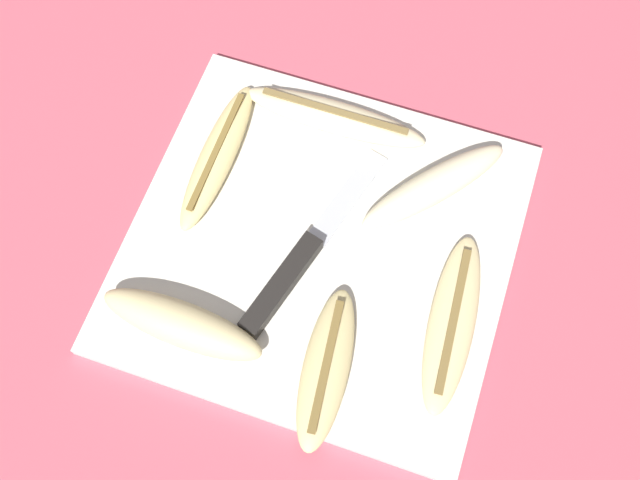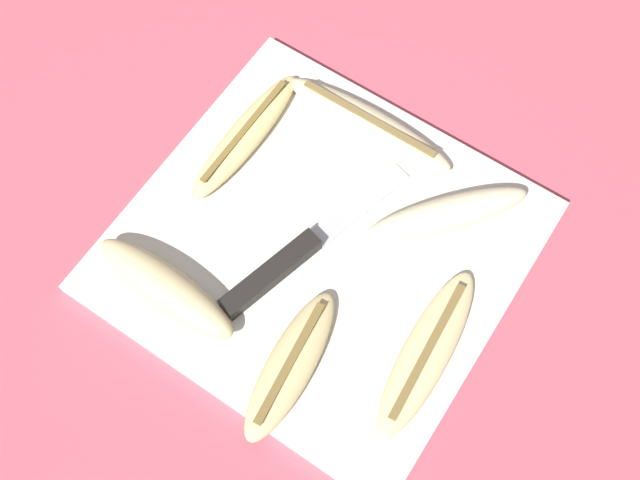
{
  "view_description": "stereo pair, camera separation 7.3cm",
  "coord_description": "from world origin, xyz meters",
  "px_view_note": "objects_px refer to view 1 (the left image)",
  "views": [
    {
      "loc": [
        0.09,
        -0.27,
        0.7
      ],
      "look_at": [
        0.0,
        0.0,
        0.02
      ],
      "focal_mm": 42.0,
      "sensor_mm": 36.0,
      "label": 1
    },
    {
      "loc": [
        0.16,
        -0.24,
        0.7
      ],
      "look_at": [
        0.0,
        0.0,
        0.02
      ],
      "focal_mm": 42.0,
      "sensor_mm": 36.0,
      "label": 2
    }
  ],
  "objects_px": {
    "banana_ripe_center": "(182,324)",
    "knife": "(293,270)",
    "banana_golden_short": "(217,156)",
    "banana_cream_curved": "(335,117)",
    "banana_spotted_left": "(326,368)",
    "banana_mellow_near": "(452,322)",
    "banana_bright_far": "(434,186)"
  },
  "relations": [
    {
      "from": "banana_ripe_center",
      "to": "knife",
      "type": "bearing_deg",
      "value": 48.4
    },
    {
      "from": "knife",
      "to": "banana_golden_short",
      "type": "distance_m",
      "value": 0.15
    },
    {
      "from": "banana_cream_curved",
      "to": "banana_spotted_left",
      "type": "height_order",
      "value": "banana_cream_curved"
    },
    {
      "from": "banana_mellow_near",
      "to": "banana_spotted_left",
      "type": "bearing_deg",
      "value": -140.85
    },
    {
      "from": "banana_golden_short",
      "to": "banana_spotted_left",
      "type": "height_order",
      "value": "same"
    },
    {
      "from": "banana_mellow_near",
      "to": "banana_golden_short",
      "type": "relative_size",
      "value": 1.02
    },
    {
      "from": "knife",
      "to": "banana_spotted_left",
      "type": "height_order",
      "value": "banana_spotted_left"
    },
    {
      "from": "banana_cream_curved",
      "to": "knife",
      "type": "bearing_deg",
      "value": -84.99
    },
    {
      "from": "banana_ripe_center",
      "to": "banana_spotted_left",
      "type": "xyz_separation_m",
      "value": [
        0.14,
        0.01,
        -0.01
      ]
    },
    {
      "from": "banana_mellow_near",
      "to": "banana_ripe_center",
      "type": "relative_size",
      "value": 1.13
    },
    {
      "from": "banana_golden_short",
      "to": "banana_cream_curved",
      "type": "bearing_deg",
      "value": 39.67
    },
    {
      "from": "banana_mellow_near",
      "to": "banana_cream_curved",
      "type": "height_order",
      "value": "banana_cream_curved"
    },
    {
      "from": "banana_ripe_center",
      "to": "banana_mellow_near",
      "type": "bearing_deg",
      "value": 19.87
    },
    {
      "from": "knife",
      "to": "banana_cream_curved",
      "type": "xyz_separation_m",
      "value": [
        -0.02,
        0.18,
        0.0
      ]
    },
    {
      "from": "banana_cream_curved",
      "to": "banana_spotted_left",
      "type": "xyz_separation_m",
      "value": [
        0.08,
        -0.26,
        -0.0
      ]
    },
    {
      "from": "knife",
      "to": "banana_golden_short",
      "type": "height_order",
      "value": "banana_golden_short"
    },
    {
      "from": "knife",
      "to": "banana_cream_curved",
      "type": "height_order",
      "value": "banana_cream_curved"
    },
    {
      "from": "banana_ripe_center",
      "to": "banana_golden_short",
      "type": "bearing_deg",
      "value": 101.86
    },
    {
      "from": "knife",
      "to": "banana_spotted_left",
      "type": "relative_size",
      "value": 1.45
    },
    {
      "from": "banana_cream_curved",
      "to": "banana_golden_short",
      "type": "bearing_deg",
      "value": -140.33
    },
    {
      "from": "banana_mellow_near",
      "to": "banana_ripe_center",
      "type": "height_order",
      "value": "banana_ripe_center"
    },
    {
      "from": "banana_cream_curved",
      "to": "banana_spotted_left",
      "type": "bearing_deg",
      "value": -73.3
    },
    {
      "from": "banana_bright_far",
      "to": "banana_ripe_center",
      "type": "bearing_deg",
      "value": -130.36
    },
    {
      "from": "knife",
      "to": "banana_cream_curved",
      "type": "distance_m",
      "value": 0.18
    },
    {
      "from": "banana_bright_far",
      "to": "banana_cream_curved",
      "type": "xyz_separation_m",
      "value": [
        -0.12,
        0.05,
        -0.0
      ]
    },
    {
      "from": "banana_bright_far",
      "to": "banana_cream_curved",
      "type": "relative_size",
      "value": 0.77
    },
    {
      "from": "knife",
      "to": "banana_spotted_left",
      "type": "xyz_separation_m",
      "value": [
        0.06,
        -0.08,
        0.0
      ]
    },
    {
      "from": "banana_golden_short",
      "to": "banana_spotted_left",
      "type": "bearing_deg",
      "value": -44.47
    },
    {
      "from": "banana_golden_short",
      "to": "banana_ripe_center",
      "type": "height_order",
      "value": "banana_ripe_center"
    },
    {
      "from": "banana_golden_short",
      "to": "banana_ripe_center",
      "type": "xyz_separation_m",
      "value": [
        0.04,
        -0.18,
        0.01
      ]
    },
    {
      "from": "banana_bright_far",
      "to": "banana_golden_short",
      "type": "distance_m",
      "value": 0.22
    },
    {
      "from": "knife",
      "to": "banana_mellow_near",
      "type": "distance_m",
      "value": 0.16
    }
  ]
}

